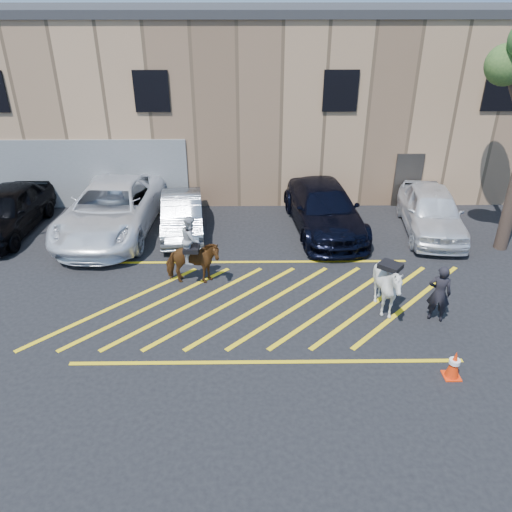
{
  "coord_description": "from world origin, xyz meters",
  "views": [
    {
      "loc": [
        -0.38,
        -12.17,
        7.95
      ],
      "look_at": [
        -0.22,
        0.2,
        1.3
      ],
      "focal_mm": 35.0,
      "sensor_mm": 36.0,
      "label": 1
    }
  ],
  "objects_px": {
    "car_blue_suv": "(324,208)",
    "saddled_white": "(387,287)",
    "mounted_bay": "(192,257)",
    "car_white_suv": "(431,211)",
    "car_white_pickup": "(112,209)",
    "car_silver_sedan": "(182,214)",
    "handler": "(439,293)",
    "car_black_suv": "(7,211)",
    "traffic_cone": "(454,364)"
  },
  "relations": [
    {
      "from": "handler",
      "to": "car_white_pickup",
      "type": "bearing_deg",
      "value": -10.87
    },
    {
      "from": "car_black_suv",
      "to": "car_white_suv",
      "type": "xyz_separation_m",
      "value": [
        15.44,
        -0.17,
        -0.02
      ]
    },
    {
      "from": "mounted_bay",
      "to": "traffic_cone",
      "type": "xyz_separation_m",
      "value": [
        6.39,
        -4.26,
        -0.53
      ]
    },
    {
      "from": "handler",
      "to": "saddled_white",
      "type": "relative_size",
      "value": 0.81
    },
    {
      "from": "car_white_pickup",
      "to": "car_silver_sedan",
      "type": "distance_m",
      "value": 2.55
    },
    {
      "from": "car_white_suv",
      "to": "mounted_bay",
      "type": "height_order",
      "value": "mounted_bay"
    },
    {
      "from": "car_white_pickup",
      "to": "mounted_bay",
      "type": "xyz_separation_m",
      "value": [
        3.29,
        -3.74,
        -0.0
      ]
    },
    {
      "from": "car_black_suv",
      "to": "mounted_bay",
      "type": "xyz_separation_m",
      "value": [
        7.11,
        -3.74,
        0.05
      ]
    },
    {
      "from": "car_white_pickup",
      "to": "car_blue_suv",
      "type": "xyz_separation_m",
      "value": [
        7.74,
        0.15,
        -0.08
      ]
    },
    {
      "from": "car_silver_sedan",
      "to": "car_white_suv",
      "type": "relative_size",
      "value": 0.86
    },
    {
      "from": "car_white_pickup",
      "to": "car_white_suv",
      "type": "xyz_separation_m",
      "value": [
        11.62,
        -0.17,
        -0.08
      ]
    },
    {
      "from": "car_silver_sedan",
      "to": "saddled_white",
      "type": "height_order",
      "value": "saddled_white"
    },
    {
      "from": "traffic_cone",
      "to": "car_blue_suv",
      "type": "bearing_deg",
      "value": 103.39
    },
    {
      "from": "handler",
      "to": "saddled_white",
      "type": "bearing_deg",
      "value": 5.0
    },
    {
      "from": "car_silver_sedan",
      "to": "traffic_cone",
      "type": "height_order",
      "value": "car_silver_sedan"
    },
    {
      "from": "car_white_pickup",
      "to": "handler",
      "type": "height_order",
      "value": "car_white_pickup"
    },
    {
      "from": "car_silver_sedan",
      "to": "car_blue_suv",
      "type": "height_order",
      "value": "car_blue_suv"
    },
    {
      "from": "saddled_white",
      "to": "traffic_cone",
      "type": "bearing_deg",
      "value": -69.89
    },
    {
      "from": "saddled_white",
      "to": "car_black_suv",
      "type": "bearing_deg",
      "value": 156.73
    },
    {
      "from": "handler",
      "to": "traffic_cone",
      "type": "bearing_deg",
      "value": 100.08
    },
    {
      "from": "car_silver_sedan",
      "to": "handler",
      "type": "xyz_separation_m",
      "value": [
        7.49,
        -5.65,
        0.14
      ]
    },
    {
      "from": "mounted_bay",
      "to": "car_white_pickup",
      "type": "bearing_deg",
      "value": 131.33
    },
    {
      "from": "saddled_white",
      "to": "traffic_cone",
      "type": "height_order",
      "value": "saddled_white"
    },
    {
      "from": "saddled_white",
      "to": "handler",
      "type": "bearing_deg",
      "value": -13.81
    },
    {
      "from": "car_black_suv",
      "to": "handler",
      "type": "bearing_deg",
      "value": -19.8
    },
    {
      "from": "car_black_suv",
      "to": "car_silver_sedan",
      "type": "xyz_separation_m",
      "value": [
        6.36,
        -0.07,
        -0.16
      ]
    },
    {
      "from": "car_black_suv",
      "to": "handler",
      "type": "distance_m",
      "value": 14.98
    },
    {
      "from": "car_black_suv",
      "to": "car_white_suv",
      "type": "bearing_deg",
      "value": 2.01
    },
    {
      "from": "car_silver_sedan",
      "to": "car_white_pickup",
      "type": "bearing_deg",
      "value": 171.94
    },
    {
      "from": "car_white_pickup",
      "to": "car_blue_suv",
      "type": "relative_size",
      "value": 1.14
    },
    {
      "from": "car_white_pickup",
      "to": "mounted_bay",
      "type": "bearing_deg",
      "value": -45.51
    },
    {
      "from": "car_black_suv",
      "to": "car_white_pickup",
      "type": "height_order",
      "value": "car_white_pickup"
    },
    {
      "from": "car_black_suv",
      "to": "mounted_bay",
      "type": "bearing_deg",
      "value": -25.11
    },
    {
      "from": "car_blue_suv",
      "to": "car_silver_sedan",
      "type": "bearing_deg",
      "value": 175.84
    },
    {
      "from": "car_blue_suv",
      "to": "car_white_suv",
      "type": "xyz_separation_m",
      "value": [
        3.88,
        -0.31,
        -0.0
      ]
    },
    {
      "from": "car_white_suv",
      "to": "car_white_pickup",
      "type": "bearing_deg",
      "value": -174.33
    },
    {
      "from": "handler",
      "to": "saddled_white",
      "type": "height_order",
      "value": "saddled_white"
    },
    {
      "from": "car_white_suv",
      "to": "car_black_suv",
      "type": "bearing_deg",
      "value": -174.12
    },
    {
      "from": "car_blue_suv",
      "to": "saddled_white",
      "type": "relative_size",
      "value": 2.79
    },
    {
      "from": "traffic_cone",
      "to": "car_black_suv",
      "type": "bearing_deg",
      "value": 149.35
    },
    {
      "from": "car_silver_sedan",
      "to": "handler",
      "type": "distance_m",
      "value": 9.38
    },
    {
      "from": "car_black_suv",
      "to": "car_silver_sedan",
      "type": "height_order",
      "value": "car_black_suv"
    },
    {
      "from": "car_blue_suv",
      "to": "traffic_cone",
      "type": "distance_m",
      "value": 8.39
    },
    {
      "from": "car_blue_suv",
      "to": "car_white_suv",
      "type": "height_order",
      "value": "car_blue_suv"
    },
    {
      "from": "car_white_pickup",
      "to": "traffic_cone",
      "type": "bearing_deg",
      "value": -36.42
    },
    {
      "from": "car_white_pickup",
      "to": "saddled_white",
      "type": "height_order",
      "value": "car_white_pickup"
    },
    {
      "from": "traffic_cone",
      "to": "car_silver_sedan",
      "type": "bearing_deg",
      "value": 131.97
    },
    {
      "from": "saddled_white",
      "to": "car_white_pickup",
      "type": "bearing_deg",
      "value": 148.26
    },
    {
      "from": "saddled_white",
      "to": "mounted_bay",
      "type": "bearing_deg",
      "value": 163.05
    },
    {
      "from": "car_white_pickup",
      "to": "saddled_white",
      "type": "relative_size",
      "value": 3.19
    }
  ]
}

